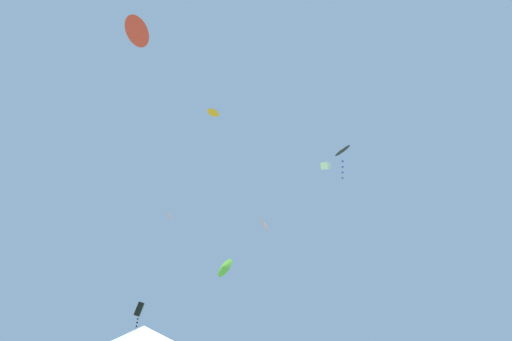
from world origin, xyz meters
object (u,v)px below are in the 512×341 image
Objects in this scene: kite_black_box at (139,310)px; kite_black_delta at (342,151)px; kite_orange_delta at (213,112)px; kite_pink_diamond at (265,224)px; kite_lime_delta at (224,267)px; kite_red_delta at (138,31)px; kite_pink_delta at (170,215)px; kite_white_box at (326,166)px.

kite_black_delta is at bearing -43.57° from kite_black_box.
kite_orange_delta reaches higher than kite_pink_diamond.
kite_black_delta reaches higher than kite_lime_delta.
kite_red_delta reaches higher than kite_black_box.
kite_pink_delta is 21.86m from kite_black_delta.
kite_black_box is (-12.27, 11.67, -5.25)m from kite_black_delta.
kite_white_box is 0.74× the size of kite_black_box.
kite_pink_delta is at bearing 98.95° from kite_red_delta.
kite_black_delta is 15.12m from kite_lime_delta.
kite_pink_delta is (-3.22, -1.13, -12.00)m from kite_orange_delta.
kite_red_delta reaches higher than kite_pink_diamond.
kite_black_delta is at bearing -63.69° from kite_orange_delta.
kite_pink_diamond is at bearing -12.23° from kite_black_box.
kite_pink_diamond is at bearing -157.76° from kite_white_box.
kite_black_delta is at bearing -68.99° from kite_pink_diamond.
kite_orange_delta reaches higher than kite_lime_delta.
kite_red_delta is at bearing -124.44° from kite_white_box.
kite_white_box is at bearing -23.21° from kite_pink_delta.
kite_black_box is at bearing 101.72° from kite_red_delta.
kite_pink_diamond reaches higher than kite_lime_delta.
kite_orange_delta reaches higher than kite_black_delta.
kite_orange_delta is 22.34m from kite_black_box.
kite_red_delta reaches higher than kite_pink_delta.
kite_pink_delta is 0.53× the size of kite_lime_delta.
kite_white_box is 13.03m from kite_black_delta.
kite_pink_diamond is at bearing -41.67° from kite_pink_delta.
kite_lime_delta is (-3.09, 3.49, -2.03)m from kite_pink_diamond.
kite_white_box is 0.97× the size of kite_orange_delta.
kite_red_delta reaches higher than kite_black_delta.
kite_white_box reaches higher than kite_black_box.
kite_pink_delta is at bearing 156.79° from kite_white_box.
kite_orange_delta is 18.85m from kite_pink_diamond.
kite_black_delta is 0.79× the size of kite_black_box.
kite_pink_delta is 9.07m from kite_lime_delta.
kite_black_box is (-13.28, -0.11, -10.71)m from kite_white_box.
kite_black_delta is at bearing -62.74° from kite_lime_delta.
kite_white_box reaches higher than kite_pink_delta.
kite_black_box is at bearing -88.15° from kite_pink_delta.
kite_red_delta is (-5.43, -12.93, 4.69)m from kite_pink_diamond.
kite_pink_diamond is 0.50× the size of kite_lime_delta.
kite_orange_delta is 24.42m from kite_red_delta.
kite_orange_delta is 0.96× the size of kite_black_delta.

